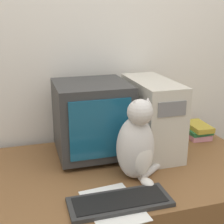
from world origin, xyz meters
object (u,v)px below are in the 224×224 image
at_px(crt_monitor, 92,119).
at_px(keyboard, 120,202).
at_px(cat, 137,145).
at_px(computer_tower, 151,116).
at_px(pen, 86,199).
at_px(book_stack, 197,130).

distance_m(crt_monitor, keyboard, 0.53).
relative_size(keyboard, cat, 1.07).
bearing_deg(cat, crt_monitor, 100.22).
distance_m(computer_tower, keyboard, 0.60).
bearing_deg(crt_monitor, pen, -106.49).
xyz_separation_m(cat, pen, (-0.27, -0.12, -0.17)).
bearing_deg(pen, crt_monitor, 73.51).
bearing_deg(computer_tower, pen, -139.28).
bearing_deg(crt_monitor, computer_tower, -5.19).
bearing_deg(computer_tower, crt_monitor, 174.81).
bearing_deg(pen, computer_tower, 40.72).
xyz_separation_m(crt_monitor, computer_tower, (0.33, -0.03, -0.01)).
height_order(computer_tower, cat, computer_tower).
bearing_deg(pen, cat, 23.46).
xyz_separation_m(crt_monitor, pen, (-0.13, -0.42, -0.21)).
bearing_deg(computer_tower, cat, -124.52).
xyz_separation_m(computer_tower, book_stack, (0.36, 0.10, -0.16)).
relative_size(computer_tower, pen, 3.49).
xyz_separation_m(crt_monitor, keyboard, (0.00, -0.49, -0.20)).
bearing_deg(cat, book_stack, 19.91).
height_order(crt_monitor, cat, crt_monitor).
distance_m(keyboard, cat, 0.28).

